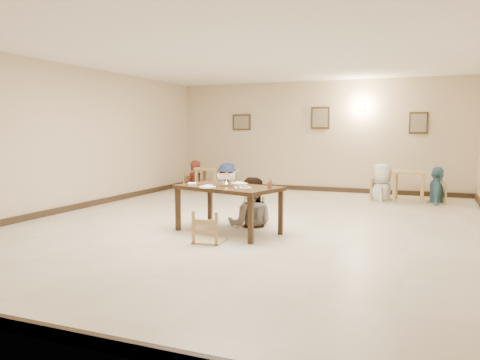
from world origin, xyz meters
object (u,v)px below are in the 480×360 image
at_px(main_table, 228,191).
at_px(bg_chair_rr, 437,184).
at_px(curry_warmer, 226,177).
at_px(drink_glass, 270,184).
at_px(bg_table_left, 210,172).
at_px(bg_chair_lr, 227,176).
at_px(chair_near, 209,212).
at_px(bg_diner_b, 227,163).
at_px(bg_diner_c, 382,164).
at_px(bg_table_right, 409,177).
at_px(bg_diner_d, 438,167).
at_px(chair_far, 251,200).
at_px(bg_chair_ll, 194,173).
at_px(bg_chair_rl, 382,179).
at_px(main_diner, 251,177).
at_px(bg_diner_a, 194,160).

xyz_separation_m(main_table, bg_chair_rr, (3.19, 4.67, -0.25)).
height_order(curry_warmer, drink_glass, curry_warmer).
bearing_deg(main_table, bg_table_left, 135.23).
bearing_deg(bg_chair_lr, chair_near, 23.46).
bearing_deg(bg_diner_b, bg_table_left, 95.28).
xyz_separation_m(bg_diner_b, bg_diner_c, (4.01, 0.04, 0.08)).
bearing_deg(bg_table_right, bg_diner_d, -1.17).
distance_m(chair_far, bg_chair_ll, 4.96).
bearing_deg(drink_glass, bg_chair_rl, 75.37).
xyz_separation_m(bg_table_left, bg_diner_c, (4.50, 0.08, 0.35)).
bearing_deg(bg_chair_lr, bg_diner_c, 93.11).
bearing_deg(bg_chair_rr, bg_table_left, -90.13).
xyz_separation_m(bg_chair_rr, bg_diner_b, (-5.23, -0.07, 0.36)).
bearing_deg(bg_table_left, chair_near, -64.39).
distance_m(main_diner, bg_chair_ll, 5.05).
xyz_separation_m(bg_chair_lr, bg_chair_rr, (5.23, 0.07, -0.00)).
bearing_deg(bg_diner_b, bg_diner_a, 91.77).
bearing_deg(bg_chair_lr, bg_chair_rl, 93.11).
relative_size(drink_glass, bg_table_left, 0.20).
distance_m(main_diner, curry_warmer, 0.73).
distance_m(main_table, bg_diner_c, 5.05).
xyz_separation_m(bg_chair_ll, bg_chair_rl, (5.00, 0.05, 0.02)).
distance_m(main_diner, bg_table_left, 4.73).
relative_size(bg_diner_b, bg_diner_c, 0.90).
distance_m(bg_table_left, bg_chair_lr, 0.51).
xyz_separation_m(bg_chair_lr, bg_diner_b, (0.00, 0.00, 0.36)).
bearing_deg(bg_chair_rl, bg_diner_d, -88.70).
height_order(chair_far, chair_near, chair_near).
distance_m(chair_far, main_diner, 0.42).
height_order(main_table, drink_glass, drink_glass).
height_order(bg_table_left, bg_diner_a, bg_diner_a).
height_order(main_table, bg_diner_a, bg_diner_a).
relative_size(curry_warmer, bg_diner_c, 0.19).
bearing_deg(chair_near, bg_diner_b, -75.23).
xyz_separation_m(main_table, bg_chair_ll, (-3.03, 4.59, -0.20)).
height_order(curry_warmer, bg_chair_lr, curry_warmer).
height_order(curry_warmer, bg_diner_c, bg_diner_c).
relative_size(chair_far, bg_chair_rr, 1.02).
bearing_deg(bg_chair_ll, bg_table_right, -84.42).
relative_size(chair_far, bg_table_right, 1.23).
xyz_separation_m(chair_near, bg_table_right, (2.58, 5.39, 0.13)).
bearing_deg(curry_warmer, bg_chair_rr, 55.66).
relative_size(main_table, main_diner, 1.07).
bearing_deg(main_table, chair_near, -73.97).
height_order(curry_warmer, bg_table_left, curry_warmer).
distance_m(bg_chair_ll, bg_diner_b, 1.04).
bearing_deg(chair_near, bg_diner_d, -126.89).
distance_m(chair_near, bg_table_left, 5.85).
relative_size(chair_far, bg_diner_a, 0.53).
bearing_deg(chair_far, bg_chair_ll, 127.02).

